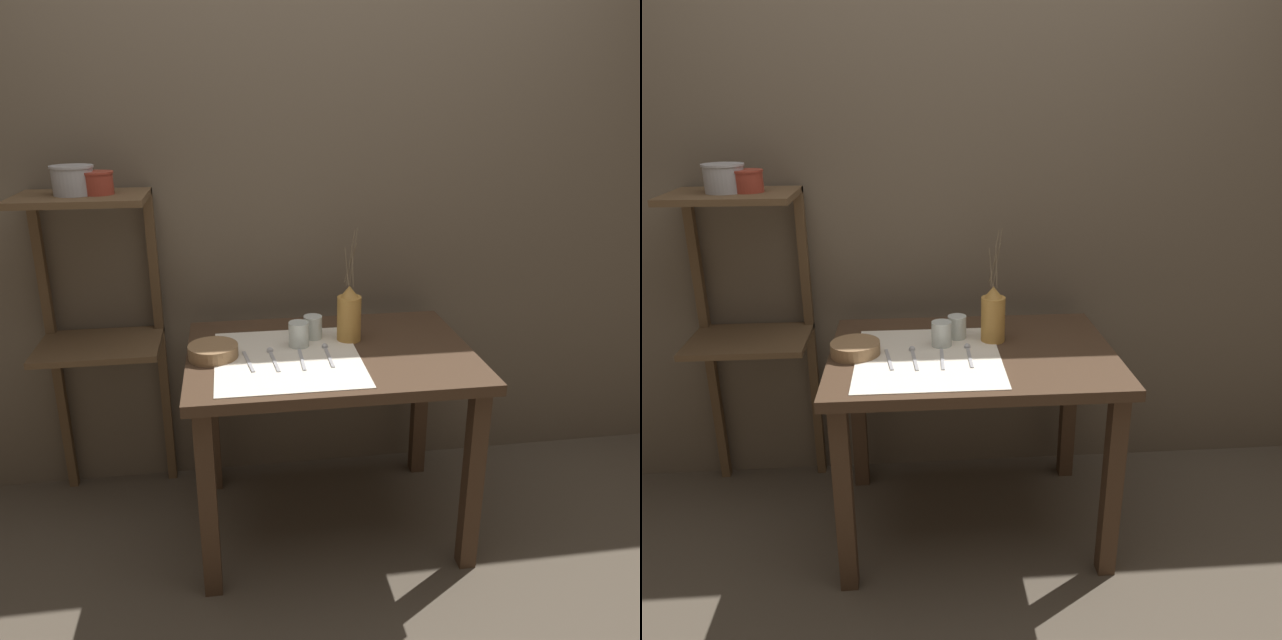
# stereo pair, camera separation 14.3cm
# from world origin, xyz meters

# --- Properties ---
(ground_plane) EXTENTS (12.00, 12.00, 0.00)m
(ground_plane) POSITION_xyz_m (0.00, 0.00, 0.00)
(ground_plane) COLOR brown
(stone_wall_back) EXTENTS (7.00, 0.06, 2.40)m
(stone_wall_back) POSITION_xyz_m (0.00, 0.48, 1.20)
(stone_wall_back) COLOR brown
(stone_wall_back) RESTS_ON ground_plane
(wooden_table) EXTENTS (1.04, 0.75, 0.75)m
(wooden_table) POSITION_xyz_m (0.00, 0.00, 0.64)
(wooden_table) COLOR #422D1E
(wooden_table) RESTS_ON ground_plane
(wooden_shelf_unit) EXTENTS (0.46, 0.34, 1.30)m
(wooden_shelf_unit) POSITION_xyz_m (-0.87, 0.31, 0.89)
(wooden_shelf_unit) COLOR brown
(wooden_shelf_unit) RESTS_ON ground_plane
(linen_cloth) EXTENTS (0.51, 0.56, 0.00)m
(linen_cloth) POSITION_xyz_m (-0.16, -0.06, 0.75)
(linen_cloth) COLOR silver
(linen_cloth) RESTS_ON wooden_table
(pitcher_with_flowers) EXTENTS (0.09, 0.09, 0.43)m
(pitcher_with_flowers) POSITION_xyz_m (0.09, 0.09, 0.85)
(pitcher_with_flowers) COLOR #B7843D
(pitcher_with_flowers) RESTS_ON wooden_table
(wooden_bowl) EXTENTS (0.18, 0.18, 0.05)m
(wooden_bowl) POSITION_xyz_m (-0.42, -0.01, 0.78)
(wooden_bowl) COLOR #8E6B47
(wooden_bowl) RESTS_ON wooden_table
(glass_tumbler_near) EXTENTS (0.07, 0.07, 0.09)m
(glass_tumbler_near) POSITION_xyz_m (-0.11, 0.05, 0.80)
(glass_tumbler_near) COLOR silver
(glass_tumbler_near) RESTS_ON wooden_table
(glass_tumbler_far) EXTENTS (0.07, 0.07, 0.09)m
(glass_tumbler_far) POSITION_xyz_m (-0.05, 0.13, 0.80)
(glass_tumbler_far) COLOR silver
(glass_tumbler_far) RESTS_ON wooden_table
(knife_center) EXTENTS (0.04, 0.18, 0.00)m
(knife_center) POSITION_xyz_m (-0.30, -0.07, 0.76)
(knife_center) COLOR #A8A8AD
(knife_center) RESTS_ON wooden_table
(spoon_outer) EXTENTS (0.04, 0.20, 0.02)m
(spoon_outer) POSITION_xyz_m (-0.22, -0.02, 0.76)
(spoon_outer) COLOR #A8A8AD
(spoon_outer) RESTS_ON wooden_table
(fork_outer) EXTENTS (0.01, 0.18, 0.00)m
(fork_outer) POSITION_xyz_m (-0.11, -0.08, 0.76)
(fork_outer) COLOR #A8A8AD
(fork_outer) RESTS_ON wooden_table
(spoon_inner) EXTENTS (0.02, 0.20, 0.02)m
(spoon_inner) POSITION_xyz_m (-0.02, -0.01, 0.76)
(spoon_inner) COLOR #A8A8AD
(spoon_inner) RESTS_ON wooden_table
(metal_pot_large) EXTENTS (0.15, 0.15, 0.10)m
(metal_pot_large) POSITION_xyz_m (-0.88, 0.27, 1.35)
(metal_pot_large) COLOR #A8A8AD
(metal_pot_large) RESTS_ON wooden_shelf_unit
(metal_pot_small) EXTENTS (0.12, 0.12, 0.08)m
(metal_pot_small) POSITION_xyz_m (-0.80, 0.27, 1.34)
(metal_pot_small) COLOR #9E3828
(metal_pot_small) RESTS_ON wooden_shelf_unit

